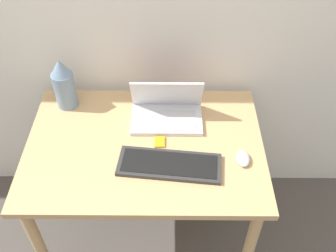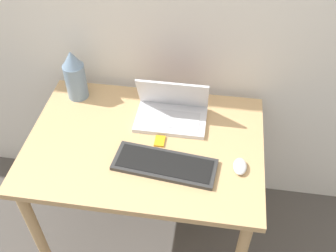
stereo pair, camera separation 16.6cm
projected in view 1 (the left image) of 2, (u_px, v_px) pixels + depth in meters
desk at (145, 159)px, 1.80m from camera, size 1.04×0.73×0.76m
laptop at (167, 110)px, 1.81m from camera, size 0.33×0.21×0.21m
keyboard at (169, 165)px, 1.63m from camera, size 0.44×0.20×0.02m
mouse at (243, 158)px, 1.65m from camera, size 0.06×0.09×0.03m
vase at (64, 84)px, 1.83m from camera, size 0.10×0.10×0.26m
mp3_player at (160, 142)px, 1.73m from camera, size 0.04×0.06×0.01m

